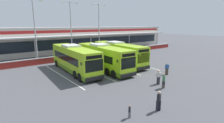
{
  "coord_description": "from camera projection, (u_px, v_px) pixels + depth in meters",
  "views": [
    {
      "loc": [
        -14.07,
        -15.08,
        6.6
      ],
      "look_at": [
        -0.1,
        3.0,
        1.6
      ],
      "focal_mm": 26.89,
      "sensor_mm": 36.0,
      "label": 1
    }
  ],
  "objects": [
    {
      "name": "coach_bus_left_centre",
      "position": [
        103.0,
        57.0,
        25.3
      ],
      "size": [
        3.47,
        12.27,
        3.78
      ],
      "color": "#9ED11E",
      "rests_on": "ground"
    },
    {
      "name": "red_barrier_wall",
      "position": [
        76.0,
        57.0,
        32.56
      ],
      "size": [
        60.0,
        0.4,
        1.1
      ],
      "color": "maroon",
      "rests_on": "ground"
    },
    {
      "name": "ground_plane",
      "position": [
        127.0,
        78.0,
        21.47
      ],
      "size": [
        200.0,
        200.0,
        0.0
      ],
      "primitive_type": "plane",
      "color": "#4C4C51"
    },
    {
      "name": "pedestrian_with_handbag",
      "position": [
        164.0,
        80.0,
        17.71
      ],
      "size": [
        0.6,
        0.54,
        1.62
      ],
      "color": "#4C4238",
      "rests_on": "ground"
    },
    {
      "name": "bay_stripe_far_west",
      "position": [
        62.0,
        75.0,
        22.35
      ],
      "size": [
        0.14,
        13.0,
        0.01
      ],
      "primitive_type": "cube",
      "color": "silver",
      "rests_on": "ground"
    },
    {
      "name": "pedestrian_near_bin",
      "position": [
        167.0,
        68.0,
        22.59
      ],
      "size": [
        0.51,
        0.41,
        1.62
      ],
      "color": "#4C4238",
      "rests_on": "ground"
    },
    {
      "name": "bay_stripe_west",
      "position": [
        89.0,
        70.0,
        24.85
      ],
      "size": [
        0.14,
        13.0,
        0.01
      ],
      "primitive_type": "cube",
      "color": "silver",
      "rests_on": "ground"
    },
    {
      "name": "pedestrian_approaching_bus",
      "position": [
        159.0,
        77.0,
        18.93
      ],
      "size": [
        0.47,
        0.42,
        1.62
      ],
      "color": "#33333D",
      "rests_on": "ground"
    },
    {
      "name": "lamp_post_centre",
      "position": [
        71.0,
        26.0,
        33.21
      ],
      "size": [
        3.24,
        0.28,
        11.0
      ],
      "color": "#9E9EA3",
      "rests_on": "ground"
    },
    {
      "name": "coach_bus_leftmost",
      "position": [
        74.0,
        59.0,
        23.97
      ],
      "size": [
        3.47,
        12.27,
        3.78
      ],
      "color": "#9ED11E",
      "rests_on": "ground"
    },
    {
      "name": "pedestrian_child",
      "position": [
        130.0,
        111.0,
        12.06
      ],
      "size": [
        0.3,
        0.25,
        1.0
      ],
      "color": "slate",
      "rests_on": "ground"
    },
    {
      "name": "coach_bus_centre",
      "position": [
        118.0,
        54.0,
        28.6
      ],
      "size": [
        3.47,
        12.27,
        3.78
      ],
      "color": "#9ED11E",
      "rests_on": "ground"
    },
    {
      "name": "pedestrian_in_dark_coat",
      "position": [
        159.0,
        100.0,
        13.03
      ],
      "size": [
        0.54,
        0.31,
        1.62
      ],
      "color": "black",
      "rests_on": "ground"
    },
    {
      "name": "bay_stripe_centre",
      "position": [
        130.0,
        63.0,
        29.87
      ],
      "size": [
        0.14,
        13.0,
        0.01
      ],
      "primitive_type": "cube",
      "color": "silver",
      "rests_on": "ground"
    },
    {
      "name": "lamp_post_east",
      "position": [
        99.0,
        26.0,
        36.48
      ],
      "size": [
        3.24,
        0.28,
        11.0
      ],
      "color": "#9E9EA3",
      "rests_on": "ground"
    },
    {
      "name": "lamp_post_west",
      "position": [
        35.0,
        27.0,
        29.27
      ],
      "size": [
        3.24,
        0.28,
        11.0
      ],
      "color": "#9E9EA3",
      "rests_on": "ground"
    },
    {
      "name": "bay_stripe_mid_west",
      "position": [
        111.0,
        66.0,
        27.36
      ],
      "size": [
        0.14,
        13.0,
        0.01
      ],
      "primitive_type": "cube",
      "color": "silver",
      "rests_on": "ground"
    },
    {
      "name": "terminal_building",
      "position": [
        54.0,
        40.0,
        41.63
      ],
      "size": [
        70.0,
        13.0,
        6.0
      ],
      "color": "beige",
      "rests_on": "ground"
    }
  ]
}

